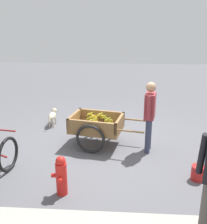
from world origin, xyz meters
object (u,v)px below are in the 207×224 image
dog (53,115)px  plastic_bucket (198,173)px  fire_hydrant (61,176)px  fruit_cart (97,126)px  vendor_person (150,111)px

dog → plastic_bucket: (-3.18, 2.44, -0.14)m
fire_hydrant → plastic_bucket: size_ratio=2.54×
fruit_cart → dog: 1.71m
fruit_cart → vendor_person: 1.23m
dog → plastic_bucket: dog is taller
fruit_cart → plastic_bucket: 2.33m
dog → fire_hydrant: size_ratio=1.01×
vendor_person → dog: 2.83m
dog → vendor_person: bearing=150.5°
fire_hydrant → plastic_bucket: fire_hydrant is taller
vendor_person → fire_hydrant: 2.31m
vendor_person → plastic_bucket: vendor_person is taller
fruit_cart → dog: size_ratio=2.63×
fruit_cart → vendor_person: (-1.12, 0.25, 0.46)m
plastic_bucket → fire_hydrant: bearing=13.8°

